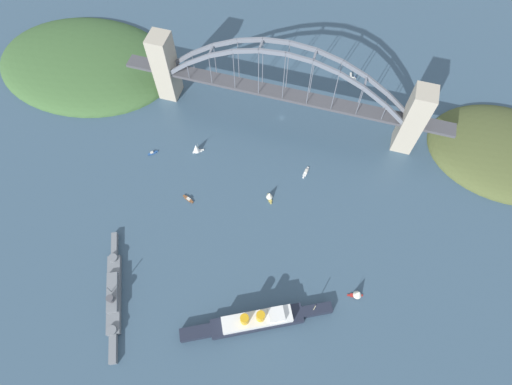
{
  "coord_description": "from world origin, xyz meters",
  "views": [
    {
      "loc": [
        -39.57,
        218.14,
        273.53
      ],
      "look_at": [
        0.0,
        79.24,
        8.0
      ],
      "focal_mm": 28.95,
      "sensor_mm": 36.0,
      "label": 1
    }
  ],
  "objects": [
    {
      "name": "ocean_liner",
      "position": [
        -25.18,
        166.75,
        5.55
      ],
      "size": [
        91.34,
        50.25,
        20.3
      ],
      "color": "#1E2333",
      "rests_on": "ground"
    },
    {
      "name": "small_boat_6",
      "position": [
        90.1,
        63.51,
        0.8
      ],
      "size": [
        6.71,
        6.27,
        2.2
      ],
      "color": "#234C8C",
      "rests_on": "ground"
    },
    {
      "name": "small_boat_1",
      "position": [
        56.59,
        52.45,
        5.14
      ],
      "size": [
        8.62,
        7.2,
        10.95
      ],
      "color": "silver",
      "rests_on": "ground"
    },
    {
      "name": "seaplane_taxiing_near_bridge",
      "position": [
        -48.6,
        -57.83,
        2.08
      ],
      "size": [
        7.25,
        10.64,
        4.96
      ],
      "color": "#B7B7B2",
      "rests_on": "ground"
    },
    {
      "name": "headland_west_shore",
      "position": [
        -181.12,
        -15.14,
        0.0
      ],
      "size": [
        121.87,
        94.79,
        28.47
      ],
      "color": "#4C562D",
      "rests_on": "ground"
    },
    {
      "name": "harbor_arch_bridge",
      "position": [
        -0.0,
        0.0,
        31.71
      ],
      "size": [
        261.14,
        17.6,
        75.38
      ],
      "color": "#ADA38E",
      "rests_on": "ground"
    },
    {
      "name": "small_boat_3",
      "position": [
        -31.12,
        47.52,
        0.72
      ],
      "size": [
        3.4,
        10.92,
        2.02
      ],
      "color": "silver",
      "rests_on": "ground"
    },
    {
      "name": "small_boat_0",
      "position": [
        -84.62,
        131.71,
        4.5
      ],
      "size": [
        10.21,
        6.95,
        9.66
      ],
      "color": "#B2231E",
      "rests_on": "ground"
    },
    {
      "name": "headland_east_shore",
      "position": [
        183.17,
        -11.72,
        0.0
      ],
      "size": [
        163.61,
        118.49,
        30.12
      ],
      "color": "#3D6033",
      "rests_on": "ground"
    },
    {
      "name": "ground_plane",
      "position": [
        0.0,
        0.0,
        0.0
      ],
      "size": [
        1400.0,
        1400.0,
        0.0
      ],
      "primitive_type": "plane",
      "color": "#385166"
    },
    {
      "name": "small_boat_4",
      "position": [
        48.18,
        94.67,
        0.84
      ],
      "size": [
        9.39,
        5.09,
        2.25
      ],
      "color": "brown",
      "rests_on": "ground"
    },
    {
      "name": "naval_cruiser",
      "position": [
        70.03,
        176.05,
        3.11
      ],
      "size": [
        40.03,
        81.23,
        17.39
      ],
      "color": "slate",
      "rests_on": "ground"
    },
    {
      "name": "small_boat_2",
      "position": [
        -9.7,
        76.71,
        4.06
      ],
      "size": [
        6.6,
        8.41,
        8.74
      ],
      "color": "gold",
      "rests_on": "ground"
    }
  ]
}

